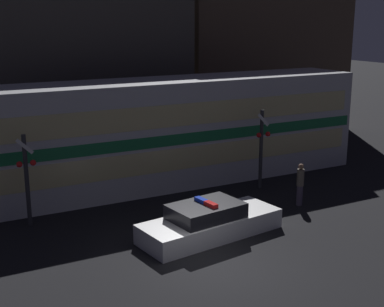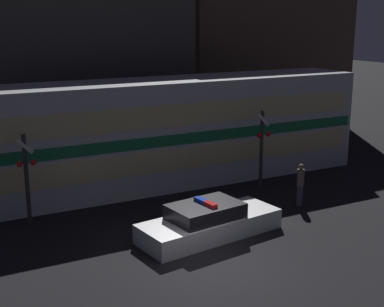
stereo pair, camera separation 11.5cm
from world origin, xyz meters
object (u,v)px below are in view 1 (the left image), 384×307
police_car (209,222)px  pedestrian (300,184)px  train (178,131)px  crossing_signal_near (261,146)px

police_car → pedestrian: pedestrian is taller
train → pedestrian: size_ratio=10.30×
police_car → crossing_signal_near: size_ratio=1.51×
crossing_signal_near → train: bearing=135.0°
police_car → crossing_signal_near: (4.38, 3.36, 1.35)m
train → crossing_signal_near: size_ratio=5.07×
pedestrian → crossing_signal_near: bearing=92.6°
pedestrian → crossing_signal_near: crossing_signal_near is taller
train → police_car: (-1.83, -5.91, -1.77)m
pedestrian → train: bearing=118.2°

